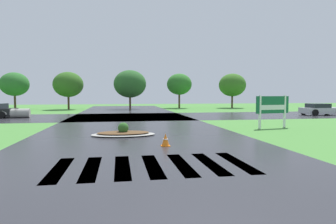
% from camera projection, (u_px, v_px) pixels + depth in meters
% --- Properties ---
extents(asphalt_roadway, '(11.01, 80.00, 0.01)m').
position_uv_depth(asphalt_roadway, '(140.00, 139.00, 13.87)').
color(asphalt_roadway, '#2B2B30').
rests_on(asphalt_roadway, ground).
extents(asphalt_cross_road, '(90.00, 9.91, 0.01)m').
position_uv_depth(asphalt_cross_road, '(129.00, 117.00, 27.87)').
color(asphalt_cross_road, '#2B2B30').
rests_on(asphalt_cross_road, ground).
extents(crosswalk_stripes, '(5.85, 2.98, 0.01)m').
position_uv_depth(crosswalk_stripes, '(152.00, 166.00, 8.82)').
color(crosswalk_stripes, white).
rests_on(crosswalk_stripes, ground).
extents(estate_billboard, '(2.47, 0.56, 2.08)m').
position_uv_depth(estate_billboard, '(273.00, 106.00, 18.58)').
color(estate_billboard, white).
rests_on(estate_billboard, ground).
extents(median_island, '(3.31, 1.85, 0.68)m').
position_uv_depth(median_island, '(123.00, 133.00, 15.26)').
color(median_island, '#9E9B93').
rests_on(median_island, ground).
extents(car_silver_hatch, '(4.04, 2.16, 1.19)m').
position_uv_depth(car_silver_hatch, '(321.00, 110.00, 30.12)').
color(car_silver_hatch, '#B7B7BF').
rests_on(car_silver_hatch, ground).
extents(drainage_pipe_stack, '(2.28, 1.05, 0.85)m').
position_uv_depth(drainage_pipe_stack, '(17.00, 113.00, 26.45)').
color(drainage_pipe_stack, '#9E9B93').
rests_on(drainage_pipe_stack, ground).
extents(traffic_cone, '(0.36, 0.36, 0.54)m').
position_uv_depth(traffic_cone, '(165.00, 140.00, 12.12)').
color(traffic_cone, orange).
rests_on(traffic_cone, ground).
extents(background_treeline, '(42.85, 6.10, 5.60)m').
position_uv_depth(background_treeline, '(116.00, 84.00, 42.39)').
color(background_treeline, '#4C3823').
rests_on(background_treeline, ground).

